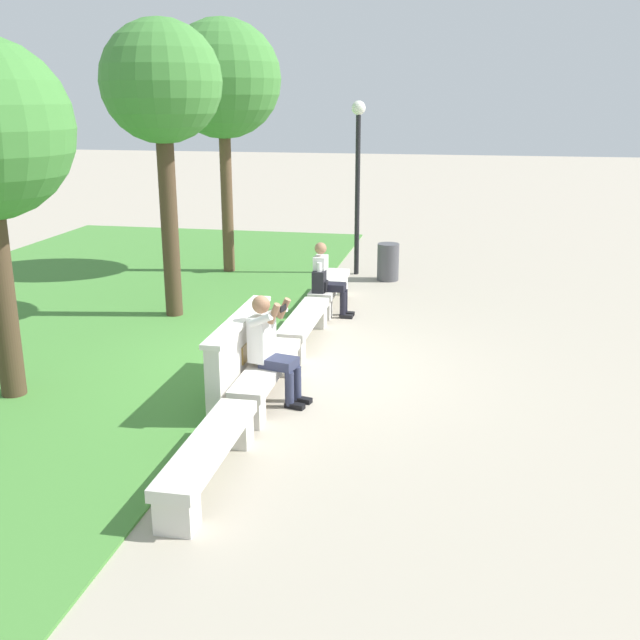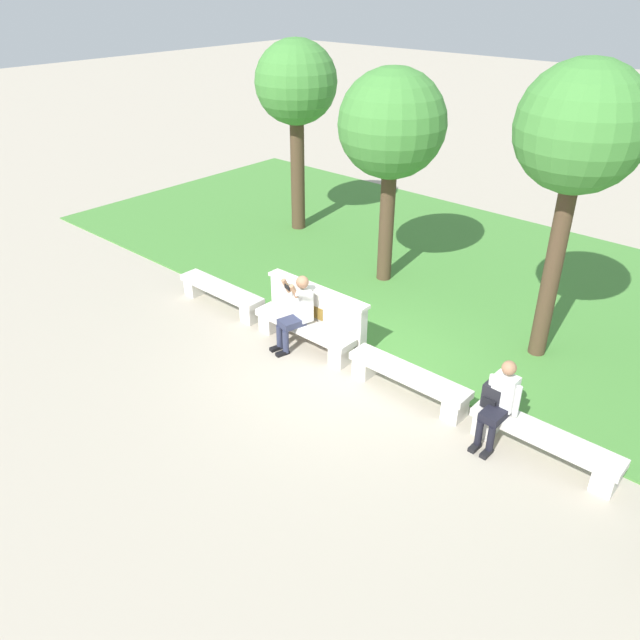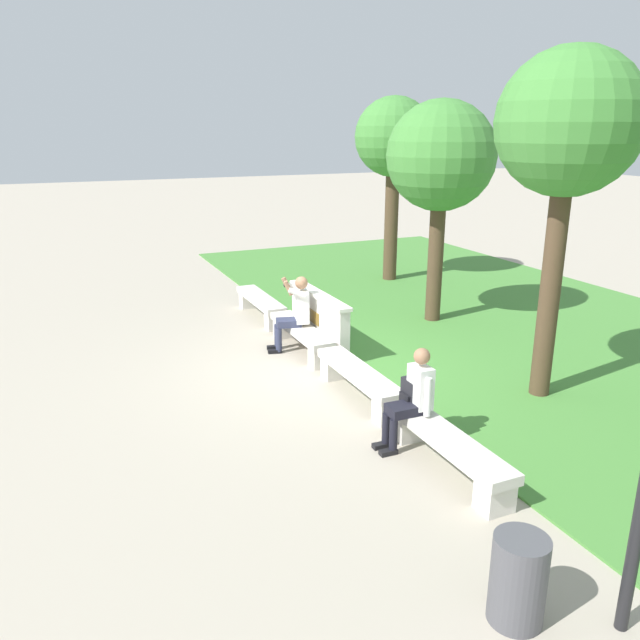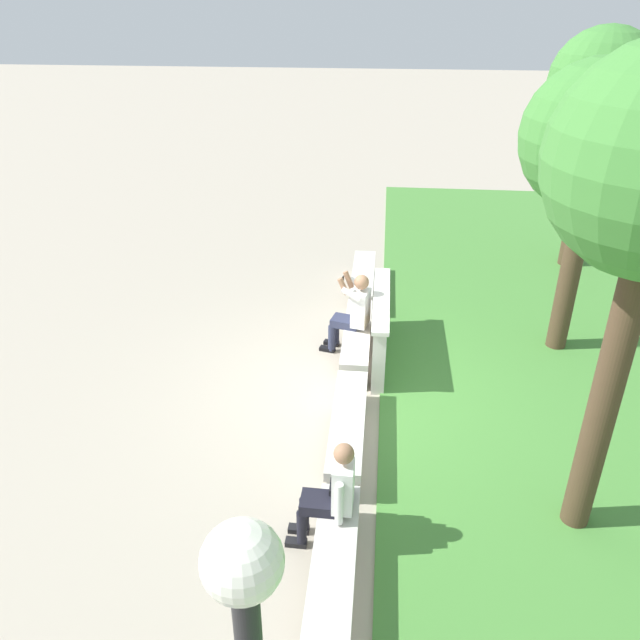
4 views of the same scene
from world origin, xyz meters
name	(u,v)px [view 2 (image 2 of 4)]	position (x,y,z in m)	size (l,w,h in m)	color
ground_plane	(352,369)	(0.00, 0.00, 0.00)	(80.00, 80.00, 0.00)	#A89E8C
grass_strip	(483,282)	(0.00, 4.38, 0.01)	(20.59, 8.00, 0.03)	#478438
bench_main	(221,293)	(-3.28, 0.00, 0.30)	(2.03, 0.40, 0.45)	beige
bench_near	(304,331)	(-1.09, 0.00, 0.30)	(2.03, 0.40, 0.45)	beige
bench_mid	(408,379)	(1.09, 0.00, 0.30)	(2.03, 0.40, 0.45)	beige
bench_far	(544,441)	(3.28, 0.00, 0.30)	(2.03, 0.40, 0.45)	beige
backrest_wall_with_plaque	(317,313)	(-1.09, 0.34, 0.52)	(2.15, 0.24, 1.01)	beige
person_photographer	(297,309)	(-1.18, -0.07, 0.74)	(0.53, 0.78, 1.32)	black
person_distant	(500,401)	(2.61, -0.07, 0.67)	(0.48, 0.68, 1.26)	black
backpack	(493,397)	(2.46, 0.03, 0.63)	(0.28, 0.24, 0.43)	black
tree_left_background	(296,87)	(-5.08, 4.09, 3.44)	(1.90, 1.90, 4.48)	#4C3826
tree_right_background	(392,126)	(-1.67, 3.11, 3.19)	(2.07, 2.07, 4.28)	#4C3826
tree_far_back	(580,133)	(2.07, 2.47, 3.74)	(1.91, 1.91, 4.77)	#4C3826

